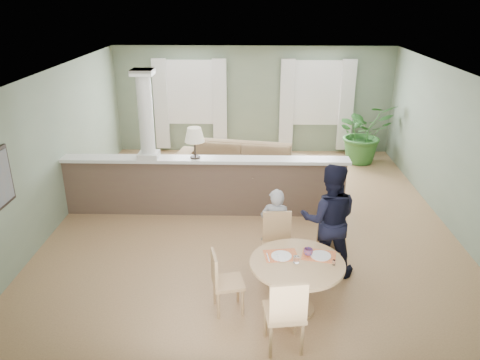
{
  "coord_description": "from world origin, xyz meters",
  "views": [
    {
      "loc": [
        -0.01,
        -7.82,
        3.92
      ],
      "look_at": [
        -0.2,
        -1.0,
        1.17
      ],
      "focal_mm": 35.0,
      "sensor_mm": 36.0,
      "label": 1
    }
  ],
  "objects_px": {
    "chair_far_boy": "(278,242)",
    "houseplant": "(363,133)",
    "sofa": "(239,165)",
    "dining_table": "(297,272)",
    "chair_near": "(286,312)",
    "chair_side": "(223,280)",
    "child_person": "(275,228)",
    "chair_far_man": "(328,247)",
    "man_person": "(329,220)"
  },
  "relations": [
    {
      "from": "dining_table",
      "to": "child_person",
      "type": "bearing_deg",
      "value": 101.87
    },
    {
      "from": "chair_far_man",
      "to": "child_person",
      "type": "xyz_separation_m",
      "value": [
        -0.75,
        0.29,
        0.15
      ]
    },
    {
      "from": "chair_near",
      "to": "man_person",
      "type": "bearing_deg",
      "value": -120.83
    },
    {
      "from": "chair_far_man",
      "to": "dining_table",
      "type": "bearing_deg",
      "value": -102.64
    },
    {
      "from": "sofa",
      "to": "chair_far_boy",
      "type": "distance_m",
      "value": 3.65
    },
    {
      "from": "chair_far_man",
      "to": "chair_near",
      "type": "relative_size",
      "value": 0.89
    },
    {
      "from": "sofa",
      "to": "chair_far_man",
      "type": "xyz_separation_m",
      "value": [
        1.4,
        -3.61,
        0.07
      ]
    },
    {
      "from": "dining_table",
      "to": "chair_near",
      "type": "distance_m",
      "value": 0.79
    },
    {
      "from": "chair_far_man",
      "to": "child_person",
      "type": "relative_size",
      "value": 0.7
    },
    {
      "from": "dining_table",
      "to": "sofa",
      "type": "bearing_deg",
      "value": 101.33
    },
    {
      "from": "dining_table",
      "to": "man_person",
      "type": "distance_m",
      "value": 1.12
    },
    {
      "from": "man_person",
      "to": "sofa",
      "type": "bearing_deg",
      "value": -63.02
    },
    {
      "from": "child_person",
      "to": "chair_far_man",
      "type": "bearing_deg",
      "value": 166.56
    },
    {
      "from": "sofa",
      "to": "houseplant",
      "type": "height_order",
      "value": "houseplant"
    },
    {
      "from": "chair_far_man",
      "to": "child_person",
      "type": "height_order",
      "value": "child_person"
    },
    {
      "from": "chair_far_boy",
      "to": "chair_side",
      "type": "height_order",
      "value": "chair_far_boy"
    },
    {
      "from": "sofa",
      "to": "dining_table",
      "type": "height_order",
      "value": "sofa"
    },
    {
      "from": "houseplant",
      "to": "dining_table",
      "type": "height_order",
      "value": "houseplant"
    },
    {
      "from": "dining_table",
      "to": "chair_far_man",
      "type": "relative_size",
      "value": 1.38
    },
    {
      "from": "dining_table",
      "to": "chair_far_man",
      "type": "distance_m",
      "value": 0.96
    },
    {
      "from": "chair_side",
      "to": "man_person",
      "type": "bearing_deg",
      "value": -69.26
    },
    {
      "from": "chair_far_boy",
      "to": "sofa",
      "type": "bearing_deg",
      "value": 96.24
    },
    {
      "from": "chair_far_boy",
      "to": "houseplant",
      "type": "bearing_deg",
      "value": 60.87
    },
    {
      "from": "chair_far_man",
      "to": "child_person",
      "type": "bearing_deg",
      "value": 178.39
    },
    {
      "from": "chair_far_boy",
      "to": "child_person",
      "type": "bearing_deg",
      "value": 90.29
    },
    {
      "from": "chair_near",
      "to": "dining_table",
      "type": "bearing_deg",
      "value": -112.16
    },
    {
      "from": "chair_far_man",
      "to": "man_person",
      "type": "distance_m",
      "value": 0.4
    },
    {
      "from": "chair_side",
      "to": "man_person",
      "type": "distance_m",
      "value": 1.82
    },
    {
      "from": "sofa",
      "to": "chair_far_boy",
      "type": "bearing_deg",
      "value": -69.1
    },
    {
      "from": "child_person",
      "to": "dining_table",
      "type": "bearing_deg",
      "value": 109.97
    },
    {
      "from": "child_person",
      "to": "man_person",
      "type": "bearing_deg",
      "value": 176.67
    },
    {
      "from": "chair_far_man",
      "to": "chair_side",
      "type": "distance_m",
      "value": 1.7
    },
    {
      "from": "dining_table",
      "to": "man_person",
      "type": "bearing_deg",
      "value": 60.86
    },
    {
      "from": "sofa",
      "to": "chair_near",
      "type": "height_order",
      "value": "chair_near"
    },
    {
      "from": "houseplant",
      "to": "chair_near",
      "type": "height_order",
      "value": "houseplant"
    },
    {
      "from": "chair_near",
      "to": "child_person",
      "type": "relative_size",
      "value": 0.79
    },
    {
      "from": "chair_side",
      "to": "chair_far_man",
      "type": "bearing_deg",
      "value": -72.98
    },
    {
      "from": "chair_side",
      "to": "chair_near",
      "type": "bearing_deg",
      "value": -146.77
    },
    {
      "from": "chair_near",
      "to": "chair_side",
      "type": "xyz_separation_m",
      "value": [
        -0.76,
        0.73,
        -0.07
      ]
    },
    {
      "from": "houseplant",
      "to": "man_person",
      "type": "relative_size",
      "value": 0.86
    },
    {
      "from": "sofa",
      "to": "man_person",
      "type": "height_order",
      "value": "man_person"
    },
    {
      "from": "chair_side",
      "to": "dining_table",
      "type": "bearing_deg",
      "value": -100.42
    },
    {
      "from": "chair_far_boy",
      "to": "child_person",
      "type": "height_order",
      "value": "child_person"
    },
    {
      "from": "chair_side",
      "to": "chair_far_boy",
      "type": "bearing_deg",
      "value": -53.14
    },
    {
      "from": "chair_side",
      "to": "child_person",
      "type": "relative_size",
      "value": 0.68
    },
    {
      "from": "chair_near",
      "to": "man_person",
      "type": "height_order",
      "value": "man_person"
    },
    {
      "from": "dining_table",
      "to": "chair_far_man",
      "type": "height_order",
      "value": "chair_far_man"
    },
    {
      "from": "houseplant",
      "to": "dining_table",
      "type": "relative_size",
      "value": 1.22
    },
    {
      "from": "dining_table",
      "to": "man_person",
      "type": "height_order",
      "value": "man_person"
    },
    {
      "from": "child_person",
      "to": "man_person",
      "type": "relative_size",
      "value": 0.74
    }
  ]
}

